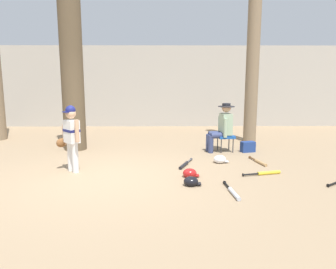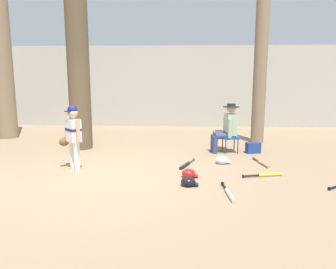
{
  "view_description": "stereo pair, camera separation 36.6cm",
  "coord_description": "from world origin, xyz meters",
  "px_view_note": "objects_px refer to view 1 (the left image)",
  "views": [
    {
      "loc": [
        1.12,
        -5.88,
        1.85
      ],
      "look_at": [
        1.19,
        0.33,
        0.75
      ],
      "focal_mm": 35.23,
      "sensor_mm": 36.0,
      "label": 1
    },
    {
      "loc": [
        1.48,
        -5.87,
        1.85
      ],
      "look_at": [
        1.19,
        0.33,
        0.75
      ],
      "focal_mm": 35.23,
      "sensor_mm": 36.0,
      "label": 2
    }
  ],
  "objects_px": {
    "young_ballplayer": "(71,134)",
    "batting_helmet_white": "(220,159)",
    "tree_near_player": "(72,68)",
    "bat_yellow_trainer": "(266,173)",
    "bat_aluminum_silver": "(233,192)",
    "tree_behind_spectator": "(253,64)",
    "seated_spectator": "(222,126)",
    "handbag_beside_stool": "(248,147)",
    "bat_wood_tan": "(259,162)",
    "folding_stool": "(225,137)",
    "batting_helmet_black": "(191,181)",
    "batting_helmet_red": "(190,173)",
    "bat_black_composite": "(185,165)"
  },
  "relations": [
    {
      "from": "young_ballplayer",
      "to": "batting_helmet_white",
      "type": "xyz_separation_m",
      "value": [
        3.01,
        0.62,
        -0.67
      ]
    },
    {
      "from": "tree_near_player",
      "to": "bat_yellow_trainer",
      "type": "bearing_deg",
      "value": -28.36
    },
    {
      "from": "young_ballplayer",
      "to": "bat_aluminum_silver",
      "type": "height_order",
      "value": "young_ballplayer"
    },
    {
      "from": "tree_behind_spectator",
      "to": "batting_helmet_white",
      "type": "xyz_separation_m",
      "value": [
        -1.25,
        -2.39,
        -2.1
      ]
    },
    {
      "from": "seated_spectator",
      "to": "handbag_beside_stool",
      "type": "distance_m",
      "value": 0.83
    },
    {
      "from": "tree_behind_spectator",
      "to": "seated_spectator",
      "type": "height_order",
      "value": "tree_behind_spectator"
    },
    {
      "from": "bat_yellow_trainer",
      "to": "bat_wood_tan",
      "type": "height_order",
      "value": "same"
    },
    {
      "from": "young_ballplayer",
      "to": "seated_spectator",
      "type": "height_order",
      "value": "young_ballplayer"
    },
    {
      "from": "handbag_beside_stool",
      "to": "tree_behind_spectator",
      "type": "bearing_deg",
      "value": 74.17
    },
    {
      "from": "young_ballplayer",
      "to": "folding_stool",
      "type": "height_order",
      "value": "young_ballplayer"
    },
    {
      "from": "batting_helmet_black",
      "to": "batting_helmet_white",
      "type": "bearing_deg",
      "value": 63.54
    },
    {
      "from": "folding_stool",
      "to": "batting_helmet_white",
      "type": "relative_size",
      "value": 1.43
    },
    {
      "from": "bat_wood_tan",
      "to": "folding_stool",
      "type": "bearing_deg",
      "value": 114.59
    },
    {
      "from": "tree_behind_spectator",
      "to": "handbag_beside_stool",
      "type": "xyz_separation_m",
      "value": [
        -0.38,
        -1.35,
        -2.04
      ]
    },
    {
      "from": "seated_spectator",
      "to": "folding_stool",
      "type": "bearing_deg",
      "value": 8.12
    },
    {
      "from": "seated_spectator",
      "to": "bat_yellow_trainer",
      "type": "height_order",
      "value": "seated_spectator"
    },
    {
      "from": "batting_helmet_red",
      "to": "young_ballplayer",
      "type": "bearing_deg",
      "value": 170.19
    },
    {
      "from": "folding_stool",
      "to": "batting_helmet_black",
      "type": "xyz_separation_m",
      "value": [
        -1.06,
        -2.6,
        -0.29
      ]
    },
    {
      "from": "bat_black_composite",
      "to": "batting_helmet_white",
      "type": "height_order",
      "value": "batting_helmet_white"
    },
    {
      "from": "handbag_beside_stool",
      "to": "batting_helmet_black",
      "type": "relative_size",
      "value": 1.14
    },
    {
      "from": "young_ballplayer",
      "to": "bat_yellow_trainer",
      "type": "bearing_deg",
      "value": -3.98
    },
    {
      "from": "batting_helmet_white",
      "to": "batting_helmet_red",
      "type": "xyz_separation_m",
      "value": [
        -0.73,
        -1.01,
        -0.0
      ]
    },
    {
      "from": "bat_black_composite",
      "to": "tree_behind_spectator",
      "type": "bearing_deg",
      "value": 52.46
    },
    {
      "from": "handbag_beside_stool",
      "to": "bat_aluminum_silver",
      "type": "bearing_deg",
      "value": -108.23
    },
    {
      "from": "bat_yellow_trainer",
      "to": "batting_helmet_black",
      "type": "relative_size",
      "value": 2.59
    },
    {
      "from": "bat_black_composite",
      "to": "bat_wood_tan",
      "type": "relative_size",
      "value": 1.05
    },
    {
      "from": "tree_near_player",
      "to": "batting_helmet_black",
      "type": "height_order",
      "value": "tree_near_player"
    },
    {
      "from": "tree_behind_spectator",
      "to": "batting_helmet_red",
      "type": "bearing_deg",
      "value": -120.19
    },
    {
      "from": "batting_helmet_black",
      "to": "batting_helmet_red",
      "type": "xyz_separation_m",
      "value": [
        0.02,
        0.49,
        0.0
      ]
    },
    {
      "from": "young_ballplayer",
      "to": "bat_wood_tan",
      "type": "bearing_deg",
      "value": 8.21
    },
    {
      "from": "folding_stool",
      "to": "bat_aluminum_silver",
      "type": "xyz_separation_m",
      "value": [
        -0.42,
        -3.03,
        -0.33
      ]
    },
    {
      "from": "tree_near_player",
      "to": "batting_helmet_red",
      "type": "xyz_separation_m",
      "value": [
        2.75,
        -2.41,
        -1.97
      ]
    },
    {
      "from": "handbag_beside_stool",
      "to": "bat_black_composite",
      "type": "bearing_deg",
      "value": -141.94
    },
    {
      "from": "tree_near_player",
      "to": "batting_helmet_red",
      "type": "height_order",
      "value": "tree_near_player"
    },
    {
      "from": "bat_black_composite",
      "to": "batting_helmet_white",
      "type": "distance_m",
      "value": 0.82
    },
    {
      "from": "bat_yellow_trainer",
      "to": "bat_wood_tan",
      "type": "bearing_deg",
      "value": 82.45
    },
    {
      "from": "young_ballplayer",
      "to": "bat_black_composite",
      "type": "distance_m",
      "value": 2.37
    },
    {
      "from": "young_ballplayer",
      "to": "handbag_beside_stool",
      "type": "distance_m",
      "value": 4.26
    },
    {
      "from": "tree_near_player",
      "to": "bat_wood_tan",
      "type": "distance_m",
      "value": 4.99
    },
    {
      "from": "bat_yellow_trainer",
      "to": "batting_helmet_red",
      "type": "distance_m",
      "value": 1.47
    },
    {
      "from": "bat_yellow_trainer",
      "to": "batting_helmet_red",
      "type": "height_order",
      "value": "batting_helmet_red"
    },
    {
      "from": "batting_helmet_white",
      "to": "bat_aluminum_silver",
      "type": "bearing_deg",
      "value": -93.33
    },
    {
      "from": "folding_stool",
      "to": "bat_aluminum_silver",
      "type": "height_order",
      "value": "folding_stool"
    },
    {
      "from": "bat_aluminum_silver",
      "to": "batting_helmet_black",
      "type": "height_order",
      "value": "batting_helmet_black"
    },
    {
      "from": "handbag_beside_stool",
      "to": "batting_helmet_red",
      "type": "distance_m",
      "value": 2.6
    },
    {
      "from": "bat_wood_tan",
      "to": "batting_helmet_white",
      "type": "height_order",
      "value": "batting_helmet_white"
    },
    {
      "from": "seated_spectator",
      "to": "bat_yellow_trainer",
      "type": "xyz_separation_m",
      "value": [
        0.52,
        -1.96,
        -0.61
      ]
    },
    {
      "from": "batting_helmet_white",
      "to": "batting_helmet_black",
      "type": "height_order",
      "value": "batting_helmet_white"
    },
    {
      "from": "tree_near_player",
      "to": "seated_spectator",
      "type": "distance_m",
      "value": 3.97
    },
    {
      "from": "young_ballplayer",
      "to": "seated_spectator",
      "type": "distance_m",
      "value": 3.65
    }
  ]
}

